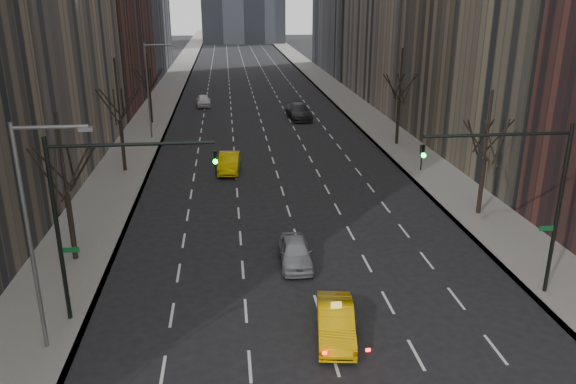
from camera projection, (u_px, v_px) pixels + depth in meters
name	position (u px, v px, depth m)	size (l,w,h in m)	color
sidewalk_left	(165.00, 96.00, 78.46)	(4.50, 320.00, 0.15)	slate
sidewalk_right	(338.00, 93.00, 80.99)	(4.50, 320.00, 0.15)	slate
tree_lw_b	(67.00, 195.00, 28.49)	(3.36, 3.50, 7.82)	black
tree_lw_c	(120.00, 122.00, 43.40)	(3.36, 3.50, 8.74)	black
tree_lw_d	(149.00, 91.00, 60.45)	(3.36, 3.50, 7.36)	black
tree_rw_b	(484.00, 159.00, 34.72)	(3.36, 3.50, 7.82)	black
tree_rw_c	(399.00, 102.00, 51.51)	(3.36, 3.50, 8.74)	black
traffic_mast_left	(97.00, 200.00, 22.58)	(6.69, 0.39, 8.00)	black
traffic_mast_right	(526.00, 184.00, 24.46)	(6.69, 0.39, 8.00)	black
streetlight_near	(36.00, 217.00, 20.48)	(2.83, 0.22, 9.00)	slate
streetlight_far	(151.00, 81.00, 53.32)	(2.83, 0.22, 9.00)	slate
taxi_sedan	(336.00, 322.00, 22.86)	(1.46, 4.18, 1.38)	#E2A804
silver_sedan_ahead	(295.00, 252.00, 29.14)	(1.61, 4.00, 1.36)	#93959B
far_taxi	(229.00, 162.00, 44.61)	(1.57, 4.51, 1.49)	#D7B404
far_suv_grey	(299.00, 111.00, 63.78)	(2.37, 5.82, 1.69)	#2F2F34
far_car_white	(203.00, 101.00, 71.04)	(1.71, 4.26, 1.45)	white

